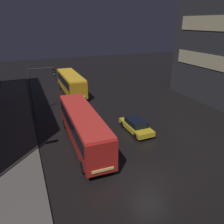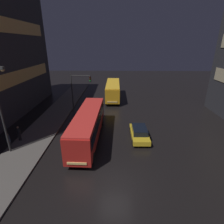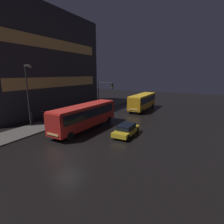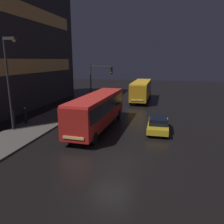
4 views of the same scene
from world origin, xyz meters
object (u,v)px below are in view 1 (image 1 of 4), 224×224
at_px(bus_near, 83,125).
at_px(traffic_light_main, 39,82).
at_px(bus_far, 71,82).
at_px(car_taxi, 136,125).

distance_m(bus_near, traffic_light_main, 9.59).
bearing_deg(bus_near, bus_far, -97.19).
relative_size(bus_near, bus_far, 1.11).
bearing_deg(bus_near, traffic_light_main, -71.74).
relative_size(bus_near, traffic_light_main, 1.87).
distance_m(bus_near, car_taxi, 5.80).
height_order(bus_near, car_taxi, bus_near).
bearing_deg(car_taxi, bus_far, -78.82).
xyz_separation_m(bus_near, car_taxi, (5.65, 0.36, -1.28)).
distance_m(bus_far, car_taxi, 15.63).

